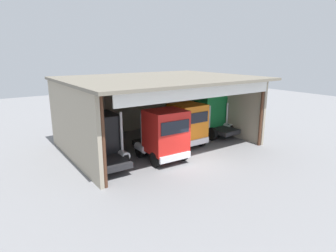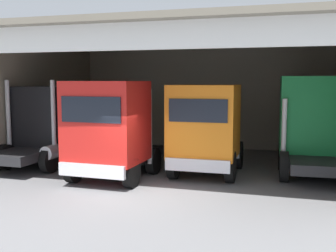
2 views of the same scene
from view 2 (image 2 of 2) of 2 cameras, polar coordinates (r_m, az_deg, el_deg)
The scene contains 8 objects.
ground_plane at distance 13.21m, azimuth -4.63°, elevation -9.72°, with size 80.00×80.00×0.00m, color slate.
workshop_shed at distance 18.38m, azimuth 2.16°, elevation 6.93°, with size 14.38×11.41×5.52m.
truck_black_left_bay at distance 18.61m, azimuth -16.25°, elevation 0.38°, with size 2.58×4.68×3.66m.
truck_red_center_left_bay at distance 15.07m, azimuth -8.07°, elevation -0.43°, with size 2.73×4.62×3.62m.
truck_orange_center_right_bay at distance 15.72m, azimuth 5.18°, elevation -0.38°, with size 2.62×5.18×3.48m.
truck_green_yard_outside at distance 16.75m, azimuth 19.53°, elevation 0.31°, with size 2.83×4.46×3.80m.
oil_drum at distance 23.13m, azimuth -3.83°, elevation -1.63°, with size 0.58×0.58×0.90m, color #197233.
tool_cart at distance 22.74m, azimuth -4.59°, elevation -1.65°, with size 0.90×0.60×1.00m, color red.
Camera 2 is at (4.69, -11.79, 3.65)m, focal length 44.26 mm.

